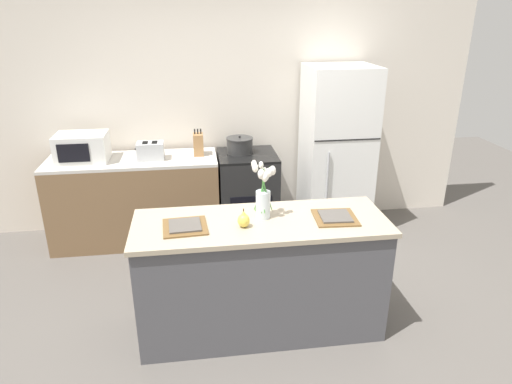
{
  "coord_description": "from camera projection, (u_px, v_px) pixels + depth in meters",
  "views": [
    {
      "loc": [
        -0.44,
        -2.87,
        2.27
      ],
      "look_at": [
        0.0,
        0.25,
        1.01
      ],
      "focal_mm": 32.0,
      "sensor_mm": 36.0,
      "label": 1
    }
  ],
  "objects": [
    {
      "name": "microwave",
      "position": [
        82.0,
        148.0,
        4.43
      ],
      "size": [
        0.48,
        0.37,
        0.27
      ],
      "color": "white",
      "rests_on": "back_counter"
    },
    {
      "name": "ground_plane",
      "position": [
        261.0,
        325.0,
        3.54
      ],
      "size": [
        10.0,
        10.0,
        0.0
      ],
      "primitive_type": "plane",
      "color": "#59544F"
    },
    {
      "name": "toaster",
      "position": [
        151.0,
        151.0,
        4.49
      ],
      "size": [
        0.28,
        0.18,
        0.17
      ],
      "color": "#B7BABC",
      "rests_on": "back_counter"
    },
    {
      "name": "plate_setting_right",
      "position": [
        335.0,
        217.0,
        3.24
      ],
      "size": [
        0.31,
        0.31,
        0.02
      ],
      "color": "brown",
      "rests_on": "kitchen_island"
    },
    {
      "name": "plate_setting_left",
      "position": [
        185.0,
        226.0,
        3.1
      ],
      "size": [
        0.31,
        0.31,
        0.02
      ],
      "color": "brown",
      "rests_on": "kitchen_island"
    },
    {
      "name": "back_wall",
      "position": [
        233.0,
        103.0,
        4.87
      ],
      "size": [
        5.2,
        0.08,
        2.7
      ],
      "color": "silver",
      "rests_on": "ground_plane"
    },
    {
      "name": "kitchen_island",
      "position": [
        261.0,
        275.0,
        3.37
      ],
      "size": [
        1.8,
        0.66,
        0.89
      ],
      "color": "#4C4C51",
      "rests_on": "ground_plane"
    },
    {
      "name": "pear_figurine",
      "position": [
        244.0,
        220.0,
        3.1
      ],
      "size": [
        0.08,
        0.08,
        0.14
      ],
      "color": "#E5CC4C",
      "rests_on": "kitchen_island"
    },
    {
      "name": "cooking_pot",
      "position": [
        240.0,
        145.0,
        4.69
      ],
      "size": [
        0.28,
        0.28,
        0.18
      ],
      "color": "#2D2D2D",
      "rests_on": "stove_range"
    },
    {
      "name": "knife_block",
      "position": [
        198.0,
        144.0,
        4.62
      ],
      "size": [
        0.1,
        0.14,
        0.27
      ],
      "color": "#A37547",
      "rests_on": "back_counter"
    },
    {
      "name": "back_counter",
      "position": [
        136.0,
        200.0,
        4.7
      ],
      "size": [
        1.68,
        0.6,
        0.9
      ],
      "color": "brown",
      "rests_on": "ground_plane"
    },
    {
      "name": "refrigerator",
      "position": [
        336.0,
        151.0,
        4.82
      ],
      "size": [
        0.68,
        0.67,
        1.77
      ],
      "color": "white",
      "rests_on": "ground_plane"
    },
    {
      "name": "stove_range",
      "position": [
        248.0,
        194.0,
        4.85
      ],
      "size": [
        0.6,
        0.61,
        0.9
      ],
      "color": "black",
      "rests_on": "ground_plane"
    },
    {
      "name": "flower_vase",
      "position": [
        263.0,
        194.0,
        3.19
      ],
      "size": [
        0.17,
        0.15,
        0.43
      ],
      "color": "silver",
      "rests_on": "kitchen_island"
    }
  ]
}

